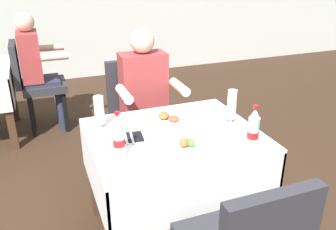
{
  "coord_description": "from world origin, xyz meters",
  "views": [
    {
      "loc": [
        -0.77,
        -1.67,
        1.73
      ],
      "look_at": [
        -0.04,
        0.24,
        0.83
      ],
      "focal_mm": 37.93,
      "sensor_mm": 36.0,
      "label": 1
    }
  ],
  "objects_px": {
    "plate_near_camera": "(188,146)",
    "plate_far_diner": "(169,118)",
    "seated_diner_far": "(146,99)",
    "cola_bottle_primary": "(253,130)",
    "beer_glass_left": "(99,112)",
    "background_patron": "(37,66)",
    "beer_glass_middle": "(232,107)",
    "main_dining_table": "(174,158)",
    "napkin_cutlery_set": "(129,137)",
    "cola_bottle_secondary": "(119,137)",
    "chair_far_diner_seat": "(137,113)",
    "background_chair_right": "(35,81)"
  },
  "relations": [
    {
      "from": "main_dining_table",
      "to": "seated_diner_far",
      "type": "relative_size",
      "value": 0.82
    },
    {
      "from": "cola_bottle_primary",
      "to": "background_chair_right",
      "type": "xyz_separation_m",
      "value": [
        -1.11,
        2.35,
        -0.31
      ]
    },
    {
      "from": "cola_bottle_secondary",
      "to": "background_chair_right",
      "type": "xyz_separation_m",
      "value": [
        -0.39,
        2.18,
        -0.31
      ]
    },
    {
      "from": "main_dining_table",
      "to": "beer_glass_middle",
      "type": "relative_size",
      "value": 4.59
    },
    {
      "from": "beer_glass_middle",
      "to": "background_patron",
      "type": "distance_m",
      "value": 2.31
    },
    {
      "from": "cola_bottle_secondary",
      "to": "chair_far_diner_seat",
      "type": "bearing_deg",
      "value": 68.78
    },
    {
      "from": "beer_glass_left",
      "to": "background_chair_right",
      "type": "relative_size",
      "value": 0.22
    },
    {
      "from": "background_patron",
      "to": "beer_glass_middle",
      "type": "bearing_deg",
      "value": -60.83
    },
    {
      "from": "seated_diner_far",
      "to": "plate_far_diner",
      "type": "relative_size",
      "value": 5.36
    },
    {
      "from": "main_dining_table",
      "to": "beer_glass_left",
      "type": "height_order",
      "value": "beer_glass_left"
    },
    {
      "from": "chair_far_diner_seat",
      "to": "napkin_cutlery_set",
      "type": "relative_size",
      "value": 4.97
    },
    {
      "from": "beer_glass_left",
      "to": "cola_bottle_primary",
      "type": "bearing_deg",
      "value": -36.99
    },
    {
      "from": "napkin_cutlery_set",
      "to": "background_chair_right",
      "type": "relative_size",
      "value": 0.2
    },
    {
      "from": "seated_diner_far",
      "to": "beer_glass_left",
      "type": "distance_m",
      "value": 0.67
    },
    {
      "from": "napkin_cutlery_set",
      "to": "beer_glass_middle",
      "type": "bearing_deg",
      "value": -2.13
    },
    {
      "from": "beer_glass_middle",
      "to": "background_patron",
      "type": "height_order",
      "value": "background_patron"
    },
    {
      "from": "main_dining_table",
      "to": "background_patron",
      "type": "xyz_separation_m",
      "value": [
        -0.72,
        2.02,
        0.14
      ]
    },
    {
      "from": "seated_diner_far",
      "to": "cola_bottle_secondary",
      "type": "bearing_deg",
      "value": -116.08
    },
    {
      "from": "chair_far_diner_seat",
      "to": "plate_far_diner",
      "type": "xyz_separation_m",
      "value": [
        0.04,
        -0.63,
        0.21
      ]
    },
    {
      "from": "beer_glass_left",
      "to": "beer_glass_middle",
      "type": "xyz_separation_m",
      "value": [
        0.81,
        -0.22,
        0.0
      ]
    },
    {
      "from": "plate_near_camera",
      "to": "background_chair_right",
      "type": "distance_m",
      "value": 2.37
    },
    {
      "from": "beer_glass_left",
      "to": "plate_near_camera",
      "type": "bearing_deg",
      "value": -47.11
    },
    {
      "from": "background_patron",
      "to": "background_chair_right",
      "type": "bearing_deg",
      "value": 180.0
    },
    {
      "from": "seated_diner_far",
      "to": "background_patron",
      "type": "distance_m",
      "value": 1.52
    },
    {
      "from": "plate_near_camera",
      "to": "beer_glass_middle",
      "type": "distance_m",
      "value": 0.46
    },
    {
      "from": "seated_diner_far",
      "to": "plate_far_diner",
      "type": "bearing_deg",
      "value": -90.92
    },
    {
      "from": "plate_near_camera",
      "to": "plate_far_diner",
      "type": "height_order",
      "value": "plate_near_camera"
    },
    {
      "from": "seated_diner_far",
      "to": "cola_bottle_primary",
      "type": "height_order",
      "value": "seated_diner_far"
    },
    {
      "from": "beer_glass_left",
      "to": "chair_far_diner_seat",
      "type": "bearing_deg",
      "value": 55.19
    },
    {
      "from": "beer_glass_left",
      "to": "background_patron",
      "type": "relative_size",
      "value": 0.17
    },
    {
      "from": "plate_far_diner",
      "to": "background_patron",
      "type": "bearing_deg",
      "value": 112.38
    },
    {
      "from": "beer_glass_middle",
      "to": "background_chair_right",
      "type": "height_order",
      "value": "beer_glass_middle"
    },
    {
      "from": "plate_near_camera",
      "to": "cola_bottle_secondary",
      "type": "height_order",
      "value": "cola_bottle_secondary"
    },
    {
      "from": "beer_glass_middle",
      "to": "plate_far_diner",
      "type": "bearing_deg",
      "value": 154.64
    },
    {
      "from": "background_chair_right",
      "to": "beer_glass_left",
      "type": "bearing_deg",
      "value": -78.52
    },
    {
      "from": "plate_near_camera",
      "to": "main_dining_table",
      "type": "bearing_deg",
      "value": 90.67
    },
    {
      "from": "plate_far_diner",
      "to": "napkin_cutlery_set",
      "type": "relative_size",
      "value": 1.2
    },
    {
      "from": "beer_glass_middle",
      "to": "cola_bottle_primary",
      "type": "relative_size",
      "value": 0.86
    },
    {
      "from": "beer_glass_left",
      "to": "cola_bottle_secondary",
      "type": "relative_size",
      "value": 0.81
    },
    {
      "from": "plate_far_diner",
      "to": "cola_bottle_primary",
      "type": "relative_size",
      "value": 0.91
    },
    {
      "from": "plate_far_diner",
      "to": "beer_glass_left",
      "type": "bearing_deg",
      "value": 173.53
    },
    {
      "from": "main_dining_table",
      "to": "cola_bottle_primary",
      "type": "distance_m",
      "value": 0.56
    },
    {
      "from": "chair_far_diner_seat",
      "to": "seated_diner_far",
      "type": "height_order",
      "value": "seated_diner_far"
    },
    {
      "from": "cola_bottle_primary",
      "to": "cola_bottle_secondary",
      "type": "relative_size",
      "value": 0.98
    },
    {
      "from": "main_dining_table",
      "to": "background_patron",
      "type": "bearing_deg",
      "value": 109.6
    },
    {
      "from": "background_chair_right",
      "to": "main_dining_table",
      "type": "bearing_deg",
      "value": -69.17
    },
    {
      "from": "cola_bottle_primary",
      "to": "background_chair_right",
      "type": "distance_m",
      "value": 2.62
    },
    {
      "from": "chair_far_diner_seat",
      "to": "plate_far_diner",
      "type": "relative_size",
      "value": 4.13
    },
    {
      "from": "plate_far_diner",
      "to": "cola_bottle_secondary",
      "type": "bearing_deg",
      "value": -140.66
    },
    {
      "from": "plate_near_camera",
      "to": "plate_far_diner",
      "type": "distance_m",
      "value": 0.39
    }
  ]
}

